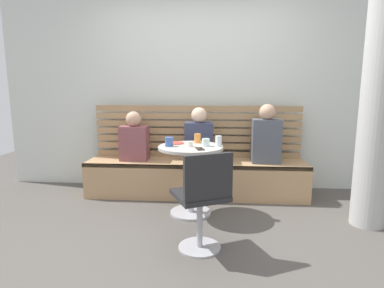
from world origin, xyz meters
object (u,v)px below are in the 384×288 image
at_px(booth_bench, 196,178).
at_px(cup_mug_blue, 169,142).
at_px(cup_espresso_small, 190,144).
at_px(plate_small, 176,143).
at_px(white_chair, 203,198).
at_px(cafe_table, 191,167).
at_px(phone_on_table, 200,149).
at_px(person_adult, 266,137).
at_px(cup_tumbler_orange, 198,138).
at_px(cup_water_clear, 219,141).
at_px(person_child_middle, 134,139).
at_px(person_child_left, 199,138).
at_px(cup_glass_short, 206,142).

distance_m(booth_bench, cup_mug_blue, 0.88).
relative_size(cup_espresso_small, plate_small, 0.33).
bearing_deg(white_chair, cafe_table, 101.33).
xyz_separation_m(booth_bench, phone_on_table, (0.09, -0.77, 0.52)).
height_order(cup_mug_blue, cup_espresso_small, cup_mug_blue).
distance_m(booth_bench, person_adult, 1.00).
height_order(person_adult, cup_tumbler_orange, person_adult).
height_order(booth_bench, cup_water_clear, cup_water_clear).
xyz_separation_m(booth_bench, cup_mug_blue, (-0.24, -0.63, 0.57)).
xyz_separation_m(person_adult, person_child_middle, (-1.62, 0.02, -0.05)).
distance_m(cafe_table, cup_espresso_small, 0.25).
height_order(cup_mug_blue, phone_on_table, cup_mug_blue).
bearing_deg(cafe_table, booth_bench, 88.36).
relative_size(cup_mug_blue, cup_water_clear, 0.86).
distance_m(person_child_left, cup_glass_short, 0.59).
bearing_deg(cup_mug_blue, cup_water_clear, 3.81).
bearing_deg(cup_tumbler_orange, person_adult, 26.35).
bearing_deg(person_adult, person_child_left, -179.35).
height_order(cafe_table, person_adult, person_adult).
bearing_deg(booth_bench, cafe_table, -91.64).
distance_m(cup_water_clear, cup_glass_short, 0.13).
distance_m(cafe_table, cup_glass_short, 0.30).
relative_size(booth_bench, cup_tumbler_orange, 27.00).
height_order(white_chair, cup_mug_blue, white_chair).
distance_m(person_child_middle, cup_mug_blue, 0.84).
height_order(white_chair, person_child_middle, person_child_middle).
bearing_deg(person_adult, cup_glass_short, -140.03).
xyz_separation_m(booth_bench, person_adult, (0.85, -0.01, 0.53)).
height_order(person_child_middle, cup_glass_short, person_child_middle).
bearing_deg(cup_espresso_small, white_chair, -77.86).
distance_m(person_child_left, plate_small, 0.51).
bearing_deg(phone_on_table, person_child_left, 77.78).
relative_size(cafe_table, plate_small, 4.35).
bearing_deg(cafe_table, cup_glass_short, 2.11).
xyz_separation_m(person_child_middle, cup_espresso_small, (0.75, -0.64, 0.06)).
height_order(cafe_table, person_child_left, person_child_left).
height_order(booth_bench, white_chair, white_chair).
bearing_deg(person_adult, booth_bench, 179.45).
xyz_separation_m(booth_bench, cafe_table, (-0.02, -0.61, 0.30)).
height_order(booth_bench, phone_on_table, phone_on_table).
bearing_deg(person_child_left, cafe_table, -95.44).
bearing_deg(person_child_middle, person_child_left, -1.74).
bearing_deg(cup_glass_short, cup_espresso_small, -167.54).
distance_m(white_chair, cup_glass_short, 0.87).
relative_size(person_child_middle, plate_small, 3.58).
relative_size(cafe_table, cup_espresso_small, 13.21).
distance_m(person_child_left, cup_water_clear, 0.63).
xyz_separation_m(cafe_table, white_chair, (0.16, -0.81, -0.05)).
xyz_separation_m(cup_mug_blue, plate_small, (0.05, 0.17, -0.04)).
height_order(person_adult, cup_water_clear, person_adult).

